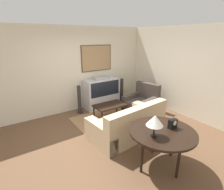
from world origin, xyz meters
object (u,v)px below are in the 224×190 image
(coffee_table, at_px, (110,106))
(speaker_tower_right, at_px, (122,91))
(couch, at_px, (128,125))
(armchair, at_px, (142,103))
(table_lamp, at_px, (155,121))
(speaker_tower_left, at_px, (79,100))
(tv, at_px, (102,93))
(console_table, at_px, (162,134))
(mantel_clock, at_px, (173,124))

(coffee_table, bearing_deg, speaker_tower_right, 38.92)
(couch, height_order, armchair, armchair)
(speaker_tower_right, bearing_deg, table_lamp, -118.52)
(armchair, bearing_deg, coffee_table, -105.75)
(couch, relative_size, speaker_tower_left, 2.10)
(speaker_tower_right, bearing_deg, tv, 178.06)
(tv, distance_m, coffee_table, 0.99)
(console_table, bearing_deg, armchair, 54.42)
(coffee_table, height_order, speaker_tower_right, speaker_tower_right)
(console_table, xyz_separation_m, speaker_tower_right, (1.45, 3.14, -0.26))
(speaker_tower_left, xyz_separation_m, speaker_tower_right, (1.70, 0.00, 0.00))
(speaker_tower_left, height_order, speaker_tower_right, same)
(coffee_table, distance_m, console_table, 2.27)
(table_lamp, bearing_deg, armchair, 50.27)
(mantel_clock, bearing_deg, console_table, 172.37)
(couch, xyz_separation_m, speaker_tower_left, (-0.42, 1.97, 0.14))
(tv, distance_m, speaker_tower_right, 0.86)
(table_lamp, xyz_separation_m, speaker_tower_right, (1.72, 3.17, -0.61))
(armchair, xyz_separation_m, coffee_table, (-1.20, 0.10, 0.12))
(console_table, distance_m, speaker_tower_left, 3.17)
(tv, bearing_deg, couch, -102.23)
(console_table, height_order, speaker_tower_right, speaker_tower_right)
(table_lamp, relative_size, mantel_clock, 2.20)
(table_lamp, bearing_deg, speaker_tower_right, 61.48)
(tv, bearing_deg, speaker_tower_left, -178.06)
(couch, xyz_separation_m, armchair, (1.35, 0.95, -0.02))
(coffee_table, relative_size, speaker_tower_right, 1.02)
(coffee_table, xyz_separation_m, mantel_clock, (-0.10, -2.26, 0.44))
(table_lamp, bearing_deg, couch, 69.91)
(tv, relative_size, couch, 0.62)
(couch, xyz_separation_m, table_lamp, (-0.44, -1.21, 0.75))
(couch, xyz_separation_m, coffee_table, (0.15, 1.05, 0.11))
(coffee_table, height_order, console_table, console_table)
(couch, height_order, speaker_tower_right, speaker_tower_right)
(armchair, bearing_deg, speaker_tower_left, -130.78)
(armchair, height_order, console_table, armchair)
(armchair, distance_m, coffee_table, 1.21)
(table_lamp, bearing_deg, tv, 74.74)
(mantel_clock, relative_size, speaker_tower_right, 0.19)
(couch, distance_m, console_table, 1.25)
(coffee_table, bearing_deg, tv, 73.40)
(speaker_tower_right, bearing_deg, coffee_table, -141.08)
(mantel_clock, xyz_separation_m, speaker_tower_left, (-0.47, 3.18, -0.41))
(couch, relative_size, console_table, 1.59)
(tv, xyz_separation_m, table_lamp, (-0.87, -3.20, 0.53))
(coffee_table, relative_size, console_table, 0.77)
(couch, relative_size, speaker_tower_right, 2.10)
(tv, height_order, armchair, tv)
(armchair, bearing_deg, console_table, -46.60)
(table_lamp, bearing_deg, coffee_table, 75.30)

